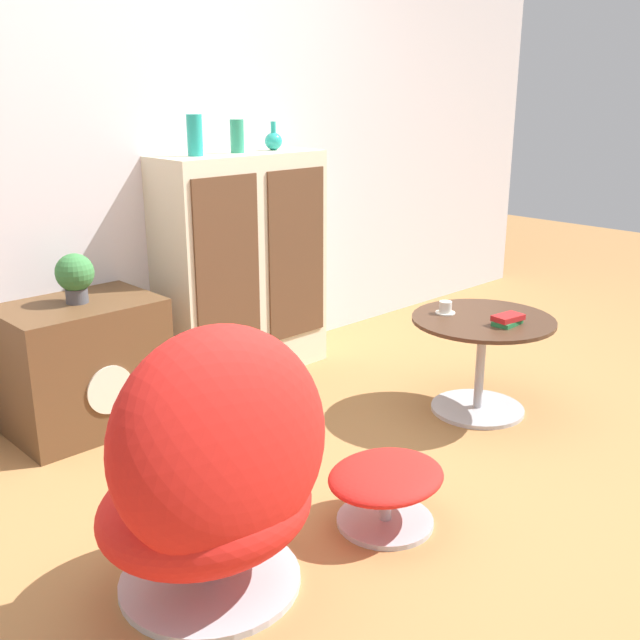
{
  "coord_description": "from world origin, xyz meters",
  "views": [
    {
      "loc": [
        -2.09,
        -1.69,
        1.53
      ],
      "look_at": [
        0.07,
        0.57,
        0.55
      ],
      "focal_mm": 42.0,
      "sensor_mm": 36.0,
      "label": 1
    }
  ],
  "objects_px": {
    "egg_chair": "(215,479)",
    "vase_inner_right": "(273,141)",
    "vase_leftmost": "(195,135)",
    "coffee_table": "(481,351)",
    "sideboard": "(242,266)",
    "tv_console": "(84,366)",
    "book_stack": "(508,320)",
    "potted_plant": "(75,275)",
    "teacup": "(445,308)",
    "ottoman": "(386,483)",
    "vase_inner_left": "(237,136)"
  },
  "relations": [
    {
      "from": "egg_chair",
      "to": "coffee_table",
      "type": "xyz_separation_m",
      "value": [
        1.75,
        0.25,
        -0.09
      ]
    },
    {
      "from": "book_stack",
      "to": "vase_inner_left",
      "type": "bearing_deg",
      "value": 109.5
    },
    {
      "from": "sideboard",
      "to": "book_stack",
      "type": "height_order",
      "value": "sideboard"
    },
    {
      "from": "potted_plant",
      "to": "teacup",
      "type": "bearing_deg",
      "value": -35.66
    },
    {
      "from": "sideboard",
      "to": "teacup",
      "type": "relative_size",
      "value": 12.32
    },
    {
      "from": "tv_console",
      "to": "egg_chair",
      "type": "xyz_separation_m",
      "value": [
        -0.29,
        -1.42,
        0.1
      ]
    },
    {
      "from": "vase_inner_left",
      "to": "coffee_table",
      "type": "bearing_deg",
      "value": -68.24
    },
    {
      "from": "vase_inner_left",
      "to": "teacup",
      "type": "height_order",
      "value": "vase_inner_left"
    },
    {
      "from": "sideboard",
      "to": "book_stack",
      "type": "xyz_separation_m",
      "value": [
        0.48,
        -1.36,
        -0.1
      ]
    },
    {
      "from": "ottoman",
      "to": "book_stack",
      "type": "relative_size",
      "value": 2.94
    },
    {
      "from": "vase_inner_left",
      "to": "vase_inner_right",
      "type": "height_order",
      "value": "vase_inner_left"
    },
    {
      "from": "coffee_table",
      "to": "potted_plant",
      "type": "relative_size",
      "value": 3.02
    },
    {
      "from": "tv_console",
      "to": "book_stack",
      "type": "distance_m",
      "value": 1.96
    },
    {
      "from": "vase_inner_left",
      "to": "teacup",
      "type": "relative_size",
      "value": 1.72
    },
    {
      "from": "ottoman",
      "to": "teacup",
      "type": "distance_m",
      "value": 1.18
    },
    {
      "from": "ottoman",
      "to": "coffee_table",
      "type": "distance_m",
      "value": 1.14
    },
    {
      "from": "sideboard",
      "to": "ottoman",
      "type": "bearing_deg",
      "value": -110.67
    },
    {
      "from": "coffee_table",
      "to": "vase_inner_right",
      "type": "distance_m",
      "value": 1.56
    },
    {
      "from": "vase_inner_left",
      "to": "potted_plant",
      "type": "distance_m",
      "value": 1.12
    },
    {
      "from": "teacup",
      "to": "coffee_table",
      "type": "bearing_deg",
      "value": -68.12
    },
    {
      "from": "tv_console",
      "to": "vase_inner_right",
      "type": "relative_size",
      "value": 4.55
    },
    {
      "from": "coffee_table",
      "to": "book_stack",
      "type": "xyz_separation_m",
      "value": [
        -0.01,
        -0.14,
        0.19
      ]
    },
    {
      "from": "coffee_table",
      "to": "vase_leftmost",
      "type": "distance_m",
      "value": 1.74
    },
    {
      "from": "egg_chair",
      "to": "vase_inner_right",
      "type": "distance_m",
      "value": 2.27
    },
    {
      "from": "egg_chair",
      "to": "potted_plant",
      "type": "bearing_deg",
      "value": 78.4
    },
    {
      "from": "ottoman",
      "to": "potted_plant",
      "type": "xyz_separation_m",
      "value": [
        -0.38,
        1.52,
        0.56
      ]
    },
    {
      "from": "sideboard",
      "to": "tv_console",
      "type": "xyz_separation_m",
      "value": [
        -0.98,
        -0.05,
        -0.3
      ]
    },
    {
      "from": "egg_chair",
      "to": "book_stack",
      "type": "relative_size",
      "value": 5.96
    },
    {
      "from": "egg_chair",
      "to": "tv_console",
      "type": "bearing_deg",
      "value": 78.5
    },
    {
      "from": "vase_leftmost",
      "to": "coffee_table",
      "type": "bearing_deg",
      "value": -58.58
    },
    {
      "from": "vase_inner_left",
      "to": "book_stack",
      "type": "distance_m",
      "value": 1.64
    },
    {
      "from": "tv_console",
      "to": "vase_inner_right",
      "type": "xyz_separation_m",
      "value": [
        1.22,
        0.06,
        0.95
      ]
    },
    {
      "from": "sideboard",
      "to": "tv_console",
      "type": "height_order",
      "value": "sideboard"
    },
    {
      "from": "egg_chair",
      "to": "potted_plant",
      "type": "height_order",
      "value": "egg_chair"
    },
    {
      "from": "book_stack",
      "to": "potted_plant",
      "type": "bearing_deg",
      "value": 138.03
    },
    {
      "from": "ottoman",
      "to": "vase_leftmost",
      "type": "bearing_deg",
      "value": 78.16
    },
    {
      "from": "tv_console",
      "to": "teacup",
      "type": "bearing_deg",
      "value": -35.59
    },
    {
      "from": "sideboard",
      "to": "coffee_table",
      "type": "bearing_deg",
      "value": -68.28
    },
    {
      "from": "egg_chair",
      "to": "teacup",
      "type": "xyz_separation_m",
      "value": [
        1.68,
        0.42,
        0.1
      ]
    },
    {
      "from": "ottoman",
      "to": "vase_inner_left",
      "type": "relative_size",
      "value": 2.7
    },
    {
      "from": "book_stack",
      "to": "tv_console",
      "type": "bearing_deg",
      "value": 138.1
    },
    {
      "from": "tv_console",
      "to": "ottoman",
      "type": "distance_m",
      "value": 1.57
    },
    {
      "from": "ottoman",
      "to": "coffee_table",
      "type": "bearing_deg",
      "value": 17.83
    },
    {
      "from": "potted_plant",
      "to": "egg_chair",
      "type": "bearing_deg",
      "value": -101.6
    },
    {
      "from": "vase_leftmost",
      "to": "vase_inner_right",
      "type": "bearing_deg",
      "value": 0.0
    },
    {
      "from": "potted_plant",
      "to": "tv_console",
      "type": "bearing_deg",
      "value": -167.81
    },
    {
      "from": "potted_plant",
      "to": "book_stack",
      "type": "relative_size",
      "value": 1.46
    },
    {
      "from": "teacup",
      "to": "book_stack",
      "type": "bearing_deg",
      "value": -78.6
    },
    {
      "from": "coffee_table",
      "to": "teacup",
      "type": "bearing_deg",
      "value": 111.88
    },
    {
      "from": "potted_plant",
      "to": "book_stack",
      "type": "distance_m",
      "value": 1.97
    }
  ]
}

